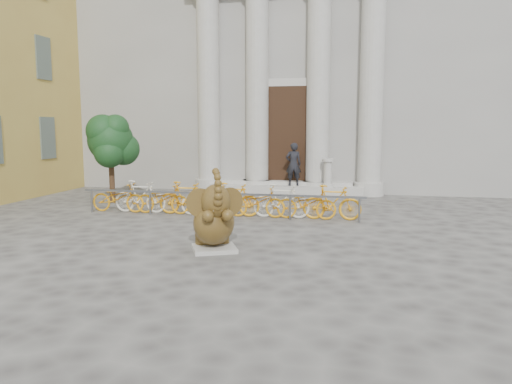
% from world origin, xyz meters
% --- Properties ---
extents(ground, '(80.00, 80.00, 0.00)m').
position_xyz_m(ground, '(0.00, 0.00, 0.00)').
color(ground, '#474442').
rests_on(ground, ground).
extents(classical_building, '(22.00, 10.70, 12.00)m').
position_xyz_m(classical_building, '(0.00, 14.93, 5.98)').
color(classical_building, gray).
rests_on(classical_building, ground).
extents(entrance_steps, '(6.00, 1.20, 0.36)m').
position_xyz_m(entrance_steps, '(0.00, 9.40, 0.18)').
color(entrance_steps, '#A8A59E').
rests_on(entrance_steps, ground).
extents(elephant_statue, '(1.23, 1.43, 1.80)m').
position_xyz_m(elephant_statue, '(-0.18, 0.25, 0.66)').
color(elephant_statue, '#A8A59E').
rests_on(elephant_statue, ground).
extents(bike_rack, '(8.52, 0.53, 1.00)m').
position_xyz_m(bike_rack, '(-1.23, 4.36, 0.50)').
color(bike_rack, slate).
rests_on(bike_rack, ground).
extents(tree, '(1.76, 1.60, 3.05)m').
position_xyz_m(tree, '(-5.59, 6.09, 2.13)').
color(tree, '#332114').
rests_on(tree, ground).
extents(pedestrian, '(0.69, 0.55, 1.66)m').
position_xyz_m(pedestrian, '(0.33, 9.30, 1.19)').
color(pedestrian, black).
rests_on(pedestrian, entrance_steps).
extents(balustrade_post, '(0.44, 0.44, 1.08)m').
position_xyz_m(balustrade_post, '(1.66, 9.10, 0.86)').
color(balustrade_post, '#A8A59E').
rests_on(balustrade_post, entrance_steps).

